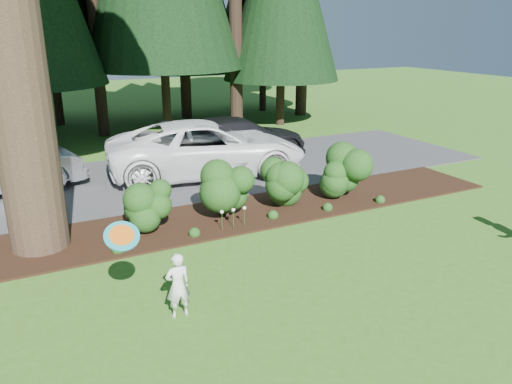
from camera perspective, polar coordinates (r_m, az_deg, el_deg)
ground at (r=10.50m, az=4.39°, el=-8.57°), size 80.00×80.00×0.00m
mulch_bed at (r=13.13m, az=-2.92°, el=-2.72°), size 16.00×2.50×0.05m
driveway at (r=16.91m, az=-8.78°, el=1.93°), size 22.00×6.00×0.03m
shrub_row at (r=13.08m, az=0.31°, el=0.87°), size 6.53×1.60×1.61m
lily_cluster at (r=12.12m, az=-2.62°, el=-2.17°), size 0.69×0.09×0.57m
car_white_suv at (r=16.56m, az=-5.57°, el=4.99°), size 6.89×4.02×1.80m
car_dark_suv at (r=18.62m, az=-2.10°, el=6.17°), size 5.37×2.24×1.55m
child at (r=8.68m, az=-8.91°, el=-10.49°), size 0.44×0.29×1.18m
frisbee at (r=7.94m, az=-15.09°, el=-4.85°), size 0.56×0.46×0.35m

